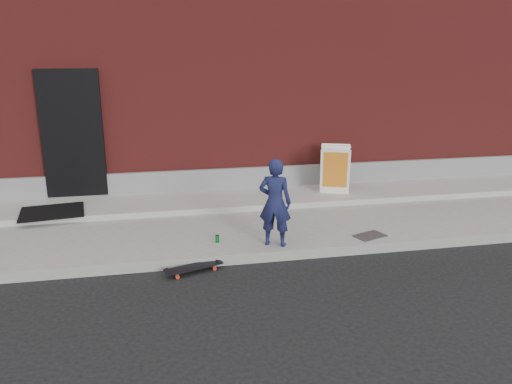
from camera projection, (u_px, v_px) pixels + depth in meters
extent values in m
plane|color=black|center=(247.00, 264.00, 6.87)|extent=(80.00, 80.00, 0.00)
cube|color=gray|center=(231.00, 223.00, 8.26)|extent=(20.00, 3.00, 0.15)
cube|color=#969590|center=(224.00, 200.00, 9.07)|extent=(20.00, 1.20, 0.10)
cube|color=maroon|center=(199.00, 63.00, 12.77)|extent=(20.00, 8.00, 5.00)
cube|color=gray|center=(220.00, 179.00, 9.54)|extent=(20.00, 0.10, 0.40)
cube|color=black|center=(73.00, 134.00, 8.79)|extent=(1.05, 0.12, 2.25)
imported|color=#171A40|center=(275.00, 203.00, 6.98)|extent=(0.54, 0.46, 1.26)
cylinder|color=red|center=(209.00, 264.00, 6.80)|extent=(0.06, 0.05, 0.05)
cylinder|color=red|center=(214.00, 268.00, 6.67)|extent=(0.06, 0.05, 0.05)
cylinder|color=red|center=(173.00, 272.00, 6.55)|extent=(0.06, 0.05, 0.05)
cylinder|color=red|center=(177.00, 277.00, 6.42)|extent=(0.06, 0.05, 0.05)
cube|color=#A5A6AA|center=(212.00, 264.00, 6.73)|extent=(0.10, 0.17, 0.02)
cube|color=#A5A6AA|center=(175.00, 272.00, 6.47)|extent=(0.10, 0.17, 0.02)
cube|color=black|center=(194.00, 267.00, 6.60)|extent=(0.78, 0.43, 0.02)
cube|color=white|center=(335.00, 172.00, 9.09)|extent=(0.58, 0.41, 0.87)
cube|color=white|center=(335.00, 167.00, 9.47)|extent=(0.58, 0.41, 0.87)
cube|color=yellow|center=(335.00, 175.00, 9.09)|extent=(0.48, 0.32, 0.69)
cube|color=white|center=(336.00, 147.00, 9.16)|extent=(0.52, 0.22, 0.04)
cylinder|color=#197E2D|center=(217.00, 239.00, 7.22)|extent=(0.06, 0.06, 0.11)
cube|color=black|center=(52.00, 212.00, 8.21)|extent=(1.10, 0.94, 0.03)
cube|color=#56565C|center=(370.00, 236.00, 7.46)|extent=(0.53, 0.44, 0.01)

